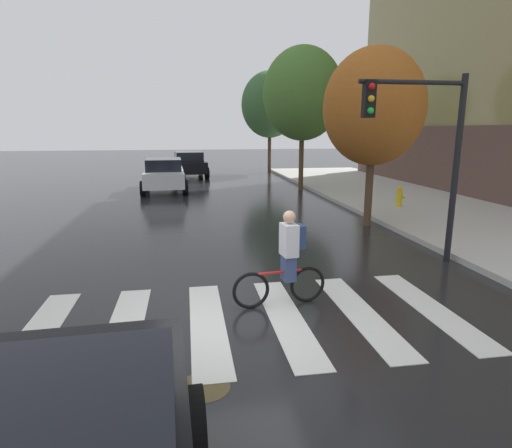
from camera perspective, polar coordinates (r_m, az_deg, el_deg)
name	(u,v)px	position (r m, az deg, el deg)	size (l,w,h in m)	color
ground_plane	(233,322)	(6.97, -3.08, -13.13)	(120.00, 120.00, 0.00)	black
crosswalk_stripes	(247,321)	(6.99, -1.17, -12.97)	(6.95, 3.29, 0.01)	silver
manhole_cover	(204,387)	(5.47, -7.06, -21.00)	(0.64, 0.64, 0.01)	#473D1E
sedan_mid	(164,174)	(21.73, -12.31, 6.58)	(2.33, 4.75, 1.62)	silver
sedan_far	(189,164)	(28.21, -9.11, 8.05)	(2.56, 4.85, 1.62)	black
cyclist	(287,259)	(7.34, 4.20, -4.70)	(1.70, 0.39, 1.69)	black
traffic_light_near	(425,137)	(10.05, 21.83, 10.82)	(2.47, 0.28, 4.20)	black
fire_hydrant	(399,197)	(16.98, 18.82, 3.53)	(0.33, 0.22, 0.78)	gold
street_tree_near	(374,107)	(13.74, 15.64, 14.95)	(3.07, 3.07, 5.46)	#4C3823
street_tree_mid	(303,94)	(21.77, 6.34, 17.08)	(3.94, 3.94, 7.00)	#4C3823
street_tree_far	(270,105)	(30.19, 1.87, 15.83)	(3.91, 3.91, 6.96)	#4C3823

